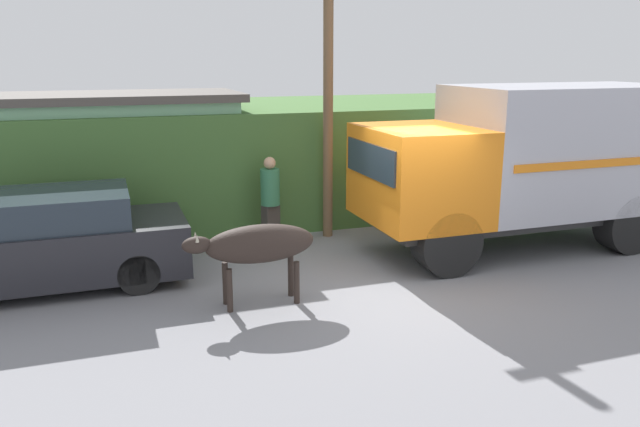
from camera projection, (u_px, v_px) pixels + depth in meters
name	position (u px, v px, depth m)	size (l,w,h in m)	color
ground_plane	(398.00, 280.00, 10.52)	(60.00, 60.00, 0.00)	gray
hillside_embankment	(296.00, 155.00, 15.59)	(32.00, 5.20, 2.55)	#426B33
building_backdrop	(112.00, 163.00, 13.10)	(5.38, 2.70, 2.94)	#8CC69E
cargo_truck	(530.00, 160.00, 11.94)	(6.30, 2.39, 3.14)	#2D2D2D
brown_cow	(257.00, 245.00, 9.30)	(1.99, 0.58, 1.25)	#2D231E
parked_suv	(47.00, 242.00, 10.08)	(4.43, 1.89, 1.56)	#232328
pedestrian_on_hill	(270.00, 198.00, 12.26)	(0.50, 0.50, 1.78)	#38332D
utility_pole	(328.00, 97.00, 12.42)	(0.90, 0.20, 5.50)	brown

